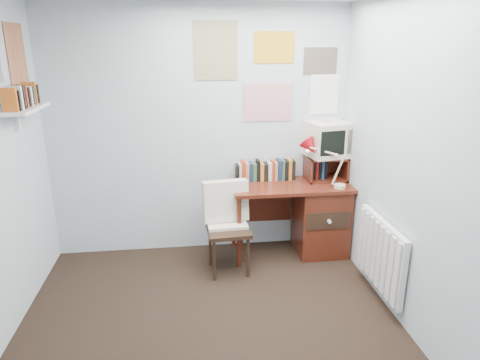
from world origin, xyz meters
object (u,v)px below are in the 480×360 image
object	(u,v)px
desk_chair	(228,231)
radiator	(381,254)
wall_shelf	(26,109)
desk	(315,215)
tv_riser	(326,168)
desk_lamp	(341,167)
crt_tv	(328,138)

from	to	relation	value
desk_chair	radiator	distance (m)	1.38
radiator	wall_shelf	world-z (taller)	wall_shelf
desk	desk_chair	bearing A→B (deg)	-162.08
tv_riser	desk_lamp	bearing A→B (deg)	-77.37
crt_tv	desk	bearing A→B (deg)	-145.63
desk_chair	crt_tv	size ratio (longest dim) A/B	2.10
desk_lamp	tv_riser	bearing A→B (deg)	88.22
desk_chair	radiator	bearing A→B (deg)	-30.61
desk	crt_tv	size ratio (longest dim) A/B	2.97
desk_lamp	radiator	xyz separation A→B (m)	(0.11, -0.77, -0.55)
tv_riser	radiator	world-z (taller)	tv_riser
desk_chair	crt_tv	distance (m)	1.39
tv_riser	wall_shelf	bearing A→B (deg)	-169.68
tv_riser	desk	bearing A→B (deg)	-137.04
desk_chair	desk	bearing A→B (deg)	14.23
desk_chair	wall_shelf	xyz separation A→B (m)	(-1.63, -0.07, 1.20)
tv_riser	crt_tv	world-z (taller)	crt_tv
desk_lamp	crt_tv	xyz separation A→B (m)	(-0.05, 0.29, 0.23)
desk	wall_shelf	xyz separation A→B (m)	(-2.57, -0.38, 1.21)
wall_shelf	crt_tv	bearing A→B (deg)	10.70
desk_lamp	desk	bearing A→B (deg)	123.23
wall_shelf	desk_lamp	bearing A→B (deg)	4.48
crt_tv	desk_chair	bearing A→B (deg)	-169.09
desk_lamp	crt_tv	distance (m)	0.38
desk_lamp	radiator	bearing A→B (deg)	-96.34
desk	tv_riser	xyz separation A→B (m)	(0.12, 0.11, 0.48)
desk	tv_riser	bearing A→B (deg)	42.96
desk	wall_shelf	bearing A→B (deg)	-171.60
desk	desk_lamp	world-z (taller)	desk_lamp
tv_riser	wall_shelf	size ratio (longest dim) A/B	0.65
desk_chair	desk_lamp	xyz separation A→B (m)	(1.12, 0.14, 0.55)
desk_lamp	tv_riser	size ratio (longest dim) A/B	1.07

